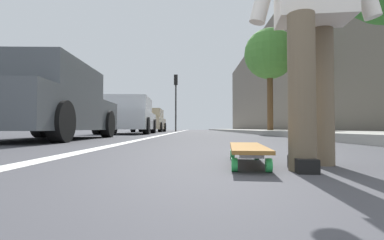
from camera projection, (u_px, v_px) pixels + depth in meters
The scene contains 11 objects.
ground_plane at pixel (202, 134), 10.83m from camera, with size 80.00×80.00×0.00m, color #38383D.
lane_stripe_white at pixel (180, 131), 20.84m from camera, with size 52.00×0.16×0.01m, color silver.
sidewalk_curb at pixel (253, 131), 18.80m from camera, with size 52.00×3.20×0.14m, color #9E9B93.
building_facade at pixel (273, 78), 22.90m from camera, with size 40.00×1.20×8.45m, color #6A6157.
skateboard at pixel (247, 149), 1.75m from camera, with size 0.86×0.29×0.11m.
skater_person at pixel (313, 1), 1.63m from camera, with size 0.44×0.72×1.64m.
parked_car_near at pixel (48, 103), 5.72m from camera, with size 4.34×1.95×1.49m.
parked_car_mid at pixel (128, 116), 11.91m from camera, with size 4.40×2.18×1.49m.
parked_car_far at pixel (150, 121), 18.74m from camera, with size 4.30×1.89×1.47m.
traffic_light at pixel (176, 92), 22.50m from camera, with size 0.33×0.28×4.42m.
street_tree_mid at pixel (270, 54), 13.13m from camera, with size 2.30×2.30×4.78m.
Camera 1 is at (-0.85, 0.28, 0.22)m, focal length 27.01 mm.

